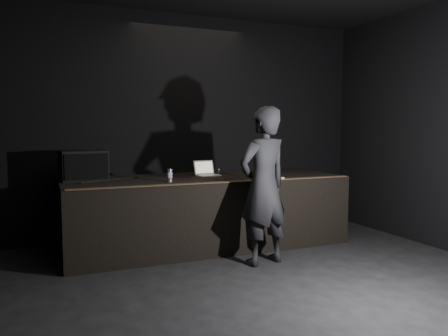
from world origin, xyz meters
TOP-DOWN VIEW (x-y plane):
  - ground at (0.00, 0.00)m, footprint 7.00×7.00m
  - room_walls at (0.00, 0.00)m, footprint 6.10×7.10m
  - stage_riser at (0.00, 2.73)m, footprint 4.00×1.50m
  - riser_lip at (0.00, 2.02)m, footprint 3.92×0.10m
  - stage_monitor at (-1.67, 2.98)m, footprint 0.65×0.51m
  - cable at (-1.34, 2.77)m, footprint 0.82×0.43m
  - laptop at (0.09, 2.91)m, footprint 0.36×0.33m
  - beer_can at (-0.63, 2.35)m, footprint 0.07×0.07m
  - plastic_cup at (0.22, 2.80)m, footprint 0.08×0.08m
  - wii_remote at (0.87, 2.08)m, footprint 0.08×0.18m
  - person at (0.36, 1.57)m, footprint 0.81×0.63m

SIDE VIEW (x-z plane):
  - ground at x=0.00m, z-range 0.00..0.00m
  - stage_riser at x=0.00m, z-range 0.00..1.00m
  - person at x=0.36m, z-range 0.00..1.98m
  - riser_lip at x=0.00m, z-range 1.00..1.01m
  - cable at x=-1.34m, z-range 1.00..1.02m
  - wii_remote at x=0.87m, z-range 1.00..1.03m
  - plastic_cup at x=0.22m, z-range 1.00..1.10m
  - laptop at x=0.09m, z-range 0.95..1.17m
  - beer_can at x=-0.63m, z-range 1.00..1.17m
  - stage_monitor at x=-1.67m, z-range 1.00..1.40m
  - room_walls at x=0.00m, z-range 0.26..3.78m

